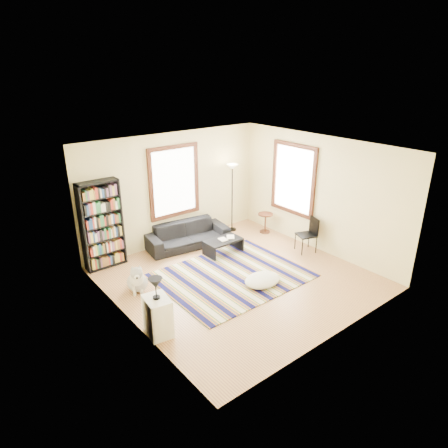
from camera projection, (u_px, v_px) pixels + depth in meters
floor at (238, 280)px, 8.63m from camera, size 5.00×5.00×0.10m
ceiling at (240, 146)px, 7.54m from camera, size 5.00×5.00×0.10m
wall_back at (173, 189)px, 9.93m from camera, size 5.00×0.10×2.80m
wall_front at (345, 263)px, 6.23m from camera, size 5.00×0.10×2.80m
wall_left at (123, 252)px, 6.61m from camera, size 0.10×5.00×2.80m
wall_right at (320, 194)px, 9.55m from camera, size 0.10×5.00×2.80m
window_back at (174, 182)px, 9.80m from camera, size 1.20×0.06×1.60m
window_right at (293, 179)px, 10.01m from camera, size 0.06×1.20×1.60m
rug at (232, 275)px, 8.69m from camera, size 3.04×2.43×0.02m
sofa at (187, 235)px, 10.01m from camera, size 2.16×1.09×0.60m
bookshelf at (102, 225)px, 8.77m from camera, size 0.90×0.30×2.00m
coffee_table at (223, 246)px, 9.67m from camera, size 0.95×0.59×0.36m
book_a at (220, 240)px, 9.54m from camera, size 0.21×0.26×0.02m
book_b at (227, 237)px, 9.72m from camera, size 0.30×0.31×0.02m
floor_cushion at (262, 280)px, 8.33m from camera, size 0.92×0.75×0.21m
floor_lamp at (232, 198)px, 10.74m from camera, size 0.35×0.35×1.86m
side_table at (265, 223)px, 10.84m from camera, size 0.49×0.49×0.54m
folding_chair at (306, 235)px, 9.68m from camera, size 0.53×0.52×0.86m
white_cabinet at (158, 316)px, 6.71m from camera, size 0.45×0.55×0.70m
table_lamp at (156, 289)px, 6.51m from camera, size 0.26×0.26×0.38m
dog at (137, 277)px, 8.03m from camera, size 0.66×0.75×0.63m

